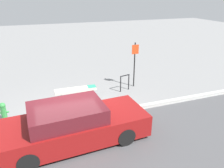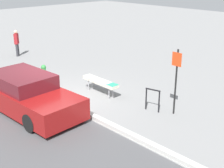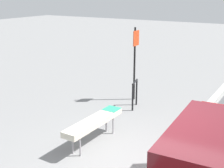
# 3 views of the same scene
# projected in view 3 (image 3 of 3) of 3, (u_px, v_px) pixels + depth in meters

# --- Properties ---
(bench) EXTENTS (1.85, 0.41, 0.60)m
(bench) POSITION_uv_depth(u_px,v_px,m) (94.00, 122.00, 7.02)
(bench) COLOR #99999E
(bench) RESTS_ON ground_plane
(bike_rack) EXTENTS (0.55, 0.18, 0.83)m
(bike_rack) POSITION_uv_depth(u_px,v_px,m) (135.00, 92.00, 9.19)
(bike_rack) COLOR black
(bike_rack) RESTS_ON ground_plane
(sign_post) EXTENTS (0.36, 0.08, 2.30)m
(sign_post) POSITION_uv_depth(u_px,v_px,m) (135.00, 57.00, 9.66)
(sign_post) COLOR black
(sign_post) RESTS_ON ground_plane
(parked_car_near) EXTENTS (4.82, 2.00, 1.34)m
(parked_car_near) POSITION_uv_depth(u_px,v_px,m) (222.00, 168.00, 4.98)
(parked_car_near) COLOR black
(parked_car_near) RESTS_ON ground_plane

